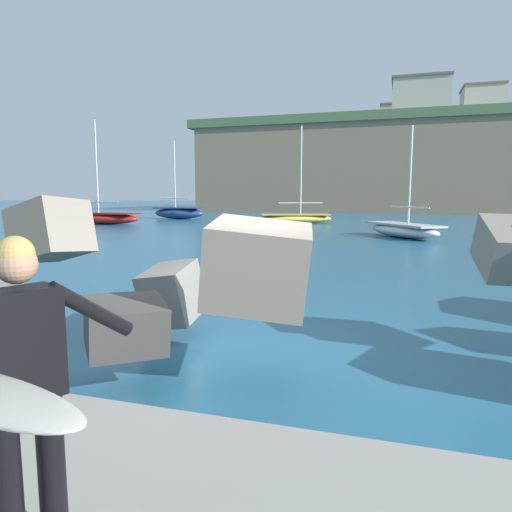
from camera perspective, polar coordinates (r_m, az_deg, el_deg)
name	(u,v)px	position (r m, az deg, el deg)	size (l,w,h in m)	color
ground_plane	(246,367)	(6.16, -1.22, -13.62)	(400.00, 400.00, 0.00)	#235B7A
breakwater_jetty	(374,263)	(7.04, 14.47, -0.79)	(32.24, 7.18, 2.83)	#3D3A38
surfer_with_board	(5,383)	(2.72, -28.69, -13.62)	(2.07, 1.49, 1.78)	black
boat_near_left	(295,218)	(37.83, 4.87, 4.75)	(6.35, 3.93, 7.79)	#EAC64C
boat_near_centre	(104,218)	(38.63, -18.38, 4.54)	(6.51, 2.41, 8.13)	maroon
boat_mid_left	(403,229)	(26.06, 17.80, 3.17)	(4.54, 5.59, 5.84)	white
boat_mid_centre	(179,213)	(45.74, -9.53, 5.34)	(5.26, 2.14, 7.47)	navy
station_building_west	(420,100)	(72.85, 19.71, 17.77)	(7.91, 7.62, 5.51)	#B2ADA3
station_building_central	(481,106)	(82.79, 26.18, 16.32)	(6.00, 6.58, 5.98)	#B2ADA3
station_building_east	(395,120)	(88.34, 16.90, 15.82)	(5.22, 6.80, 5.01)	#B2ADA3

